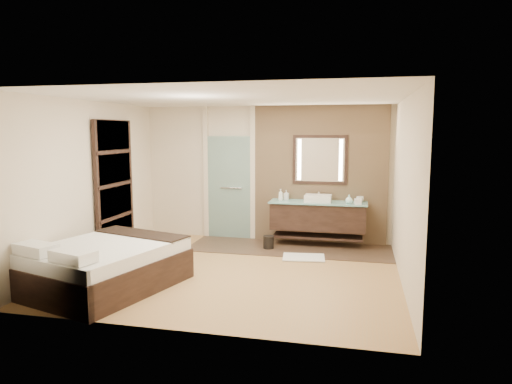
% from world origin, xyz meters
% --- Properties ---
extents(floor, '(5.00, 5.00, 0.00)m').
position_xyz_m(floor, '(0.00, 0.00, 0.00)').
color(floor, '#AB7D48').
rests_on(floor, ground).
extents(tile_strip, '(3.80, 1.30, 0.01)m').
position_xyz_m(tile_strip, '(0.60, 1.60, 0.01)').
color(tile_strip, '#3B2B20').
rests_on(tile_strip, floor).
extents(stone_wall, '(2.60, 0.08, 2.70)m').
position_xyz_m(stone_wall, '(1.10, 2.21, 1.35)').
color(stone_wall, tan).
rests_on(stone_wall, floor).
extents(vanity, '(1.85, 0.55, 0.88)m').
position_xyz_m(vanity, '(1.10, 1.92, 0.58)').
color(vanity, black).
rests_on(vanity, stone_wall).
extents(mirror_unit, '(1.06, 0.04, 0.96)m').
position_xyz_m(mirror_unit, '(1.10, 2.16, 1.65)').
color(mirror_unit, black).
rests_on(mirror_unit, stone_wall).
extents(frosted_door, '(1.10, 0.12, 2.70)m').
position_xyz_m(frosted_door, '(-0.75, 2.20, 1.14)').
color(frosted_door, '#AFDDD4').
rests_on(frosted_door, floor).
extents(shoji_partition, '(0.06, 1.20, 2.40)m').
position_xyz_m(shoji_partition, '(-2.43, 0.60, 1.21)').
color(shoji_partition, black).
rests_on(shoji_partition, floor).
extents(bed, '(2.09, 2.37, 0.77)m').
position_xyz_m(bed, '(-1.62, -1.16, 0.32)').
color(bed, black).
rests_on(bed, floor).
extents(bath_mat, '(0.77, 0.58, 0.02)m').
position_xyz_m(bath_mat, '(0.95, 0.96, 0.02)').
color(bath_mat, silver).
rests_on(bath_mat, floor).
extents(waste_bin, '(0.21, 0.21, 0.25)m').
position_xyz_m(waste_bin, '(0.22, 1.46, 0.13)').
color(waste_bin, black).
rests_on(waste_bin, floor).
extents(tissue_box, '(0.14, 0.14, 0.10)m').
position_xyz_m(tissue_box, '(1.84, 1.75, 0.92)').
color(tissue_box, silver).
rests_on(tissue_box, vanity).
extents(soap_bottle_a, '(0.11, 0.11, 0.22)m').
position_xyz_m(soap_bottle_a, '(0.37, 1.91, 0.98)').
color(soap_bottle_a, white).
rests_on(soap_bottle_a, vanity).
extents(soap_bottle_b, '(0.10, 0.10, 0.19)m').
position_xyz_m(soap_bottle_b, '(0.46, 2.03, 0.96)').
color(soap_bottle_b, '#B2B2B2').
rests_on(soap_bottle_b, vanity).
extents(soap_bottle_c, '(0.14, 0.14, 0.17)m').
position_xyz_m(soap_bottle_c, '(1.68, 1.80, 0.95)').
color(soap_bottle_c, '#BFF0EC').
rests_on(soap_bottle_c, vanity).
extents(cup, '(0.17, 0.17, 0.11)m').
position_xyz_m(cup, '(1.88, 2.02, 0.92)').
color(cup, silver).
rests_on(cup, vanity).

